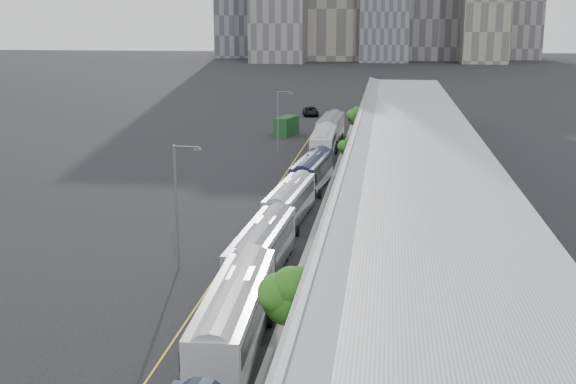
% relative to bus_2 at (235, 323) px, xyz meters
% --- Properties ---
extents(sidewalk, '(10.00, 170.00, 0.12)m').
position_rel_bus_2_xyz_m(sidewalk, '(6.71, 19.65, -1.63)').
color(sidewalk, gray).
rests_on(sidewalk, ground).
extents(lane_line, '(0.12, 160.00, 0.02)m').
position_rel_bus_2_xyz_m(lane_line, '(-3.79, 19.65, -1.68)').
color(lane_line, gold).
rests_on(lane_line, ground).
extents(depot, '(12.45, 160.40, 7.20)m').
position_rel_bus_2_xyz_m(depot, '(10.70, 19.65, 1.83)').
color(depot, gray).
rests_on(depot, ground).
extents(bus_2, '(3.26, 13.74, 3.99)m').
position_rel_bus_2_xyz_m(bus_2, '(0.00, 0.00, 0.00)').
color(bus_2, '#B2B2B5').
rests_on(bus_2, ground).
extents(bus_3, '(3.15, 12.84, 3.72)m').
position_rel_bus_2_xyz_m(bus_3, '(-0.63, 12.09, -0.11)').
color(bus_3, gray).
rests_on(bus_3, ground).
extents(bus_4, '(3.29, 12.15, 3.51)m').
position_rel_bus_2_xyz_m(bus_4, '(-0.51, 26.18, -0.21)').
color(bus_4, '#9D9EA6').
rests_on(bus_4, ground).
extents(bus_5, '(3.48, 12.44, 3.59)m').
position_rel_bus_2_xyz_m(bus_5, '(0.12, 39.58, -0.17)').
color(bus_5, '#161833').
rests_on(bus_5, ground).
extents(bus_6, '(3.09, 13.58, 3.95)m').
position_rel_bus_2_xyz_m(bus_6, '(-0.18, 56.29, -0.02)').
color(bus_6, silver).
rests_on(bus_6, ground).
extents(bus_7, '(3.25, 13.93, 4.05)m').
position_rel_bus_2_xyz_m(bus_7, '(-0.35, 69.19, 0.02)').
color(bus_7, gray).
rests_on(bus_7, ground).
extents(tree_1, '(2.87, 2.87, 5.54)m').
position_rel_bus_2_xyz_m(tree_1, '(3.08, -1.00, 2.41)').
color(tree_1, black).
rests_on(tree_1, ground).
extents(tree_2, '(1.02, 1.02, 3.56)m').
position_rel_bus_2_xyz_m(tree_2, '(4.00, 21.28, 1.24)').
color(tree_2, black).
rests_on(tree_2, ground).
extents(tree_3, '(1.90, 1.90, 4.50)m').
position_rel_bus_2_xyz_m(tree_3, '(3.56, 45.67, 1.84)').
color(tree_3, black).
rests_on(tree_3, ground).
extents(tree_4, '(2.40, 2.40, 5.14)m').
position_rel_bus_2_xyz_m(tree_4, '(3.31, 70.25, 2.24)').
color(tree_4, black).
rests_on(tree_4, ground).
extents(street_lamp_near, '(2.04, 0.22, 9.18)m').
position_rel_bus_2_xyz_m(street_lamp_near, '(-6.73, 12.54, 3.60)').
color(street_lamp_near, '#59595E').
rests_on(street_lamp_near, ground).
extents(street_lamp_far, '(2.04, 0.22, 8.61)m').
position_rel_bus_2_xyz_m(street_lamp_far, '(-6.17, 57.39, 3.30)').
color(street_lamp_far, '#59595E').
rests_on(street_lamp_far, ground).
extents(shipping_container, '(3.47, 5.77, 2.94)m').
position_rel_bus_2_xyz_m(shipping_container, '(-7.65, 74.71, -0.21)').
color(shipping_container, '#123D18').
rests_on(shipping_container, ground).
extents(suv, '(3.77, 6.31, 1.64)m').
position_rel_bus_2_xyz_m(suv, '(-6.39, 98.67, -0.86)').
color(suv, black).
rests_on(suv, ground).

